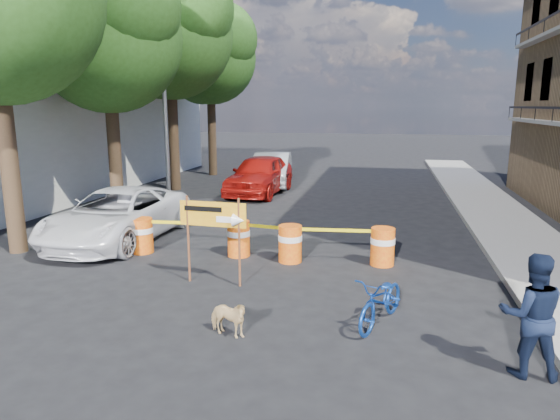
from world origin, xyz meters
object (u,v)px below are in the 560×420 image
at_px(dog, 228,318).
at_px(sedan_silver, 272,170).
at_px(barrel_mid_right, 290,243).
at_px(suv_white, 117,216).
at_px(barrel_far_left, 142,235).
at_px(pedestrian, 532,315).
at_px(bicycle, 383,278).
at_px(sedan_red, 260,175).
at_px(barrel_mid_left, 239,238).
at_px(barrel_far_right, 383,246).
at_px(detour_sign, 221,221).

relative_size(dog, sedan_silver, 0.16).
height_order(barrel_mid_right, dog, barrel_mid_right).
bearing_deg(suv_white, dog, -44.95).
xyz_separation_m(barrel_far_left, pedestrian, (8.11, -4.36, 0.42)).
xyz_separation_m(barrel_far_left, dog, (3.63, -4.12, -0.15)).
distance_m(bicycle, sedan_red, 13.29).
relative_size(bicycle, dog, 2.26).
bearing_deg(pedestrian, sedan_red, -60.88).
distance_m(barrel_mid_left, dog, 4.50).
distance_m(barrel_far_right, detour_sign, 3.98).
xyz_separation_m(pedestrian, bicycle, (-2.03, 1.22, -0.03)).
distance_m(barrel_far_right, dog, 5.00).
distance_m(barrel_mid_right, suv_white, 5.14).
bearing_deg(suv_white, barrel_mid_right, -8.47).
height_order(dog, sedan_red, sedan_red).
xyz_separation_m(bicycle, sedan_silver, (-5.27, 14.47, -0.08)).
bearing_deg(bicycle, barrel_mid_left, 158.07).
height_order(barrel_mid_left, sedan_silver, sedan_silver).
xyz_separation_m(suv_white, sedan_red, (2.00, 8.16, 0.11)).
bearing_deg(barrel_far_right, sedan_red, 120.77).
relative_size(bicycle, suv_white, 0.33).
distance_m(dog, sedan_silver, 15.71).
bearing_deg(barrel_mid_left, barrel_far_right, 0.11).
bearing_deg(sedan_silver, suv_white, -108.32).
height_order(barrel_mid_right, sedan_red, sedan_red).
relative_size(barrel_far_right, detour_sign, 0.48).
xyz_separation_m(barrel_far_right, sedan_silver, (-5.25, 11.08, 0.30)).
bearing_deg(barrel_mid_right, bicycle, -55.18).
bearing_deg(barrel_mid_left, bicycle, -43.45).
bearing_deg(dog, barrel_far_right, -13.11).
relative_size(bicycle, sedan_red, 0.35).
distance_m(barrel_mid_left, pedestrian, 7.26).
height_order(detour_sign, sedan_red, detour_sign).
bearing_deg(pedestrian, barrel_far_right, -65.42).
relative_size(detour_sign, sedan_red, 0.38).
relative_size(barrel_mid_left, dog, 1.19).
bearing_deg(barrel_far_right, barrel_mid_right, -174.59).
relative_size(pedestrian, suv_white, 0.34).
bearing_deg(barrel_mid_left, dog, -75.60).
relative_size(barrel_mid_left, pedestrian, 0.51).
distance_m(barrel_mid_right, pedestrian, 6.12).
distance_m(suv_white, sedan_red, 8.40).
height_order(barrel_far_left, suv_white, suv_white).
xyz_separation_m(barrel_far_right, bicycle, (0.02, -3.39, 0.38)).
bearing_deg(bicycle, barrel_far_right, 111.91).
xyz_separation_m(barrel_far_right, pedestrian, (2.05, -4.61, 0.42)).
xyz_separation_m(barrel_mid_right, dog, (-0.24, -4.16, -0.15)).
relative_size(barrel_mid_right, detour_sign, 0.48).
xyz_separation_m(barrel_mid_right, sedan_silver, (-3.06, 11.29, 0.30)).
bearing_deg(sedan_silver, barrel_far_left, -101.56).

